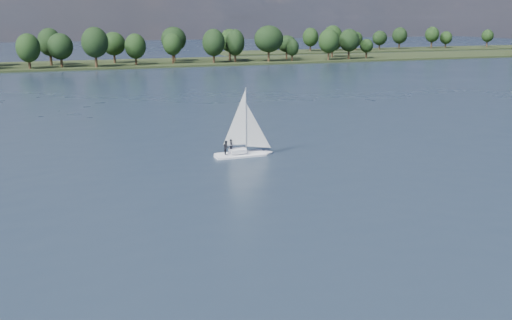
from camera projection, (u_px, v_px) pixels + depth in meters
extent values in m
plane|color=#233342|center=(213.00, 104.00, 120.92)|extent=(700.00, 700.00, 0.00)
cube|color=black|center=(132.00, 64.00, 222.57)|extent=(660.00, 40.00, 1.50)
cube|color=black|center=(405.00, 50.00, 320.88)|extent=(220.00, 30.00, 1.40)
cube|color=white|center=(242.00, 156.00, 75.50)|extent=(7.26, 2.06, 0.85)
cube|color=white|center=(242.00, 150.00, 75.29)|extent=(2.14, 1.29, 0.53)
cylinder|color=silver|center=(241.00, 120.00, 74.32)|extent=(0.13, 0.13, 8.53)
imported|color=black|center=(231.00, 146.00, 74.90)|extent=(0.58, 0.75, 1.84)
imported|color=black|center=(226.00, 148.00, 74.03)|extent=(0.74, 0.92, 1.84)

